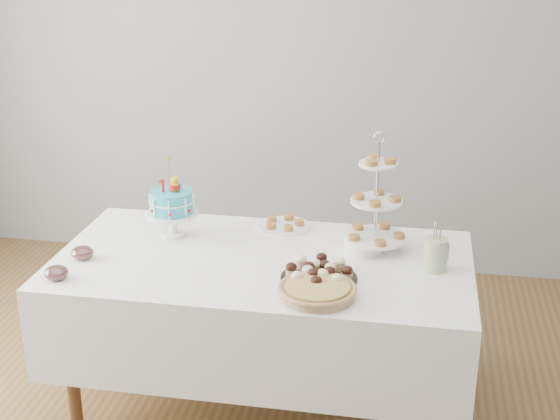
% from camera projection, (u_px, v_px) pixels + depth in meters
% --- Properties ---
extents(walls, '(5.04, 4.04, 2.70)m').
position_uv_depth(walls, '(246.00, 157.00, 3.12)').
color(walls, gray).
rests_on(walls, floor).
extents(table, '(1.92, 1.02, 0.77)m').
position_uv_depth(table, '(263.00, 303.00, 3.68)').
color(table, white).
rests_on(table, floor).
extents(birthday_cake, '(0.26, 0.26, 0.40)m').
position_uv_depth(birthday_cake, '(173.00, 215.00, 3.83)').
color(birthday_cake, white).
rests_on(birthday_cake, table).
extents(cupcake_tray, '(0.34, 0.34, 0.08)m').
position_uv_depth(cupcake_tray, '(319.00, 272.00, 3.38)').
color(cupcake_tray, black).
rests_on(cupcake_tray, table).
extents(pie, '(0.33, 0.33, 0.05)m').
position_uv_depth(pie, '(317.00, 290.00, 3.23)').
color(pie, tan).
rests_on(pie, table).
extents(tiered_stand, '(0.30, 0.30, 0.58)m').
position_uv_depth(tiered_stand, '(377.00, 202.00, 3.62)').
color(tiered_stand, silver).
rests_on(tiered_stand, table).
extents(plate_stack, '(0.18, 0.18, 0.07)m').
position_uv_depth(plate_stack, '(363.00, 244.00, 3.68)').
color(plate_stack, white).
rests_on(plate_stack, table).
extents(pastry_plate, '(0.27, 0.27, 0.04)m').
position_uv_depth(pastry_plate, '(284.00, 224.00, 3.96)').
color(pastry_plate, white).
rests_on(pastry_plate, table).
extents(jam_bowl_a, '(0.11, 0.11, 0.06)m').
position_uv_depth(jam_bowl_a, '(56.00, 273.00, 3.39)').
color(jam_bowl_a, silver).
rests_on(jam_bowl_a, table).
extents(jam_bowl_b, '(0.10, 0.10, 0.06)m').
position_uv_depth(jam_bowl_b, '(82.00, 253.00, 3.59)').
color(jam_bowl_b, silver).
rests_on(jam_bowl_b, table).
extents(utensil_pitcher, '(0.11, 0.10, 0.23)m').
position_uv_depth(utensil_pitcher, '(436.00, 253.00, 3.46)').
color(utensil_pitcher, beige).
rests_on(utensil_pitcher, table).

